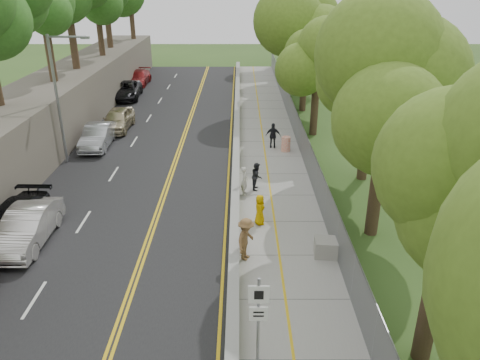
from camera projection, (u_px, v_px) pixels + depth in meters
ground at (227, 300)px, 17.49m from camera, size 140.00×140.00×0.00m
road at (152, 157)px, 31.20m from camera, size 11.20×66.00×0.04m
sidewalk at (271, 157)px, 31.20m from camera, size 4.20×66.00×0.05m
jersey_barrier at (236, 153)px, 31.09m from camera, size 0.42×66.00×0.60m
rock_embankment at (25, 128)px, 30.40m from camera, size 5.00×66.00×4.00m
chainlink_fence at (303, 143)px, 30.81m from camera, size 0.04×66.00×2.00m
trees_fenceside at (347, 49)px, 28.38m from camera, size 7.00×66.00×14.00m
streetlight at (60, 92)px, 28.42m from camera, size 2.52×0.22×8.00m
signpost at (258, 312)px, 13.94m from camera, size 0.62×0.09×3.10m
construction_barrel at (286, 144)px, 31.90m from camera, size 0.62×0.62×1.01m
concrete_block at (328, 248)px, 20.06m from camera, size 1.23×0.97×0.77m
car_1 at (28, 227)px, 20.86m from camera, size 1.77×4.90×1.61m
car_3 at (14, 221)px, 21.45m from camera, size 2.21×5.24×1.51m
car_4 at (118, 119)px, 36.26m from camera, size 2.00×4.85×1.65m
car_5 at (98, 136)px, 32.61m from camera, size 1.82×4.84×1.58m
car_6 at (126, 90)px, 45.39m from camera, size 3.02×5.88×1.59m
car_7 at (139, 78)px, 51.09m from camera, size 2.18×5.24×1.51m
car_8 at (130, 87)px, 47.08m from camera, size 1.90×4.08×1.35m
painter_0 at (260, 210)px, 22.47m from camera, size 0.60×0.81×1.52m
painter_1 at (245, 181)px, 25.50m from camera, size 0.46×0.64×1.61m
painter_2 at (257, 176)px, 26.15m from camera, size 0.70×0.84×1.56m
painter_3 at (246, 239)px, 19.59m from camera, size 1.16×1.42×1.91m
person_far at (273, 136)px, 32.35m from camera, size 1.08×0.54×1.77m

